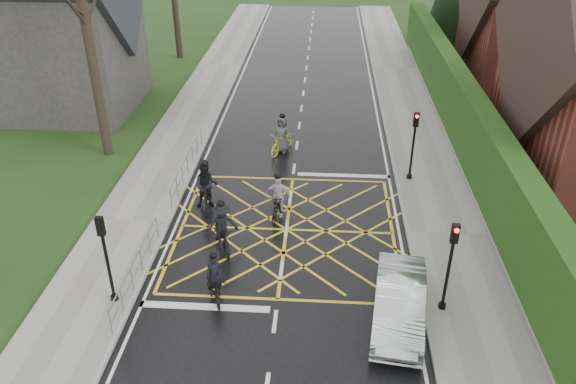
# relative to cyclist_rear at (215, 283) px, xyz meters

# --- Properties ---
(ground) EXTENTS (120.00, 120.00, 0.00)m
(ground) POSITION_rel_cyclist_rear_xyz_m (1.99, 3.97, -0.55)
(ground) COLOR #1D3311
(ground) RESTS_ON ground
(road) EXTENTS (9.00, 80.00, 0.01)m
(road) POSITION_rel_cyclist_rear_xyz_m (1.99, 3.97, -0.54)
(road) COLOR black
(road) RESTS_ON ground
(sidewalk_right) EXTENTS (3.00, 80.00, 0.15)m
(sidewalk_right) POSITION_rel_cyclist_rear_xyz_m (7.99, 3.97, -0.47)
(sidewalk_right) COLOR gray
(sidewalk_right) RESTS_ON ground
(sidewalk_left) EXTENTS (3.00, 80.00, 0.15)m
(sidewalk_left) POSITION_rel_cyclist_rear_xyz_m (-4.01, 3.97, -0.47)
(sidewalk_left) COLOR gray
(sidewalk_left) RESTS_ON ground
(stone_wall) EXTENTS (0.50, 38.00, 0.70)m
(stone_wall) POSITION_rel_cyclist_rear_xyz_m (9.74, 9.97, -0.20)
(stone_wall) COLOR slate
(stone_wall) RESTS_ON ground
(hedge) EXTENTS (0.90, 38.00, 2.80)m
(hedge) POSITION_rel_cyclist_rear_xyz_m (9.74, 9.97, 1.55)
(hedge) COLOR #123D10
(hedge) RESTS_ON stone_wall
(house_far) EXTENTS (9.80, 8.80, 10.30)m
(house_far) POSITION_rel_cyclist_rear_xyz_m (16.75, 21.97, 3.81)
(house_far) COLOR maroon
(house_far) RESTS_ON ground
(church) EXTENTS (8.80, 7.80, 11.00)m
(church) POSITION_rel_cyclist_rear_xyz_m (-11.54, 15.97, 4.38)
(church) COLOR #2D2B28
(church) RESTS_ON ground
(railing_south) EXTENTS (0.05, 5.04, 1.03)m
(railing_south) POSITION_rel_cyclist_rear_xyz_m (-2.66, 0.47, 0.24)
(railing_south) COLOR slate
(railing_south) RESTS_ON ground
(railing_north) EXTENTS (0.05, 6.04, 1.03)m
(railing_north) POSITION_rel_cyclist_rear_xyz_m (-2.66, 7.97, 0.24)
(railing_north) COLOR slate
(railing_north) RESTS_ON ground
(traffic_light_ne) EXTENTS (0.24, 0.31, 3.21)m
(traffic_light_ne) POSITION_rel_cyclist_rear_xyz_m (7.09, 8.17, 1.12)
(traffic_light_ne) COLOR black
(traffic_light_ne) RESTS_ON ground
(traffic_light_se) EXTENTS (0.24, 0.31, 3.21)m
(traffic_light_se) POSITION_rel_cyclist_rear_xyz_m (7.09, -0.23, 1.12)
(traffic_light_se) COLOR black
(traffic_light_se) RESTS_ON ground
(traffic_light_sw) EXTENTS (0.24, 0.31, 3.21)m
(traffic_light_sw) POSITION_rel_cyclist_rear_xyz_m (-3.11, -0.52, 1.12)
(traffic_light_sw) COLOR black
(traffic_light_sw) RESTS_ON ground
(cyclist_rear) EXTENTS (1.16, 1.83, 1.68)m
(cyclist_rear) POSITION_rel_cyclist_rear_xyz_m (0.00, 0.00, 0.00)
(cyclist_rear) COLOR black
(cyclist_rear) RESTS_ON ground
(cyclist_back) EXTENTS (1.03, 2.16, 2.10)m
(cyclist_back) POSITION_rel_cyclist_rear_xyz_m (-1.30, 5.41, 0.25)
(cyclist_back) COLOR black
(cyclist_back) RESTS_ON ground
(cyclist_mid) EXTENTS (1.46, 2.14, 1.97)m
(cyclist_mid) POSITION_rel_cyclist_rear_xyz_m (-0.20, 2.67, 0.17)
(cyclist_mid) COLOR black
(cyclist_mid) RESTS_ON ground
(cyclist_front) EXTENTS (1.07, 1.96, 1.90)m
(cyclist_front) POSITION_rel_cyclist_rear_xyz_m (1.59, 4.91, 0.16)
(cyclist_front) COLOR black
(cyclist_front) RESTS_ON ground
(cyclist_lead) EXTENTS (1.48, 2.13, 1.97)m
(cyclist_lead) POSITION_rel_cyclist_rear_xyz_m (1.33, 10.73, 0.14)
(cyclist_lead) COLOR gold
(cyclist_lead) RESTS_ON ground
(car) EXTENTS (1.99, 4.33, 1.38)m
(car) POSITION_rel_cyclist_rear_xyz_m (5.69, -0.70, 0.14)
(car) COLOR silver
(car) RESTS_ON ground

